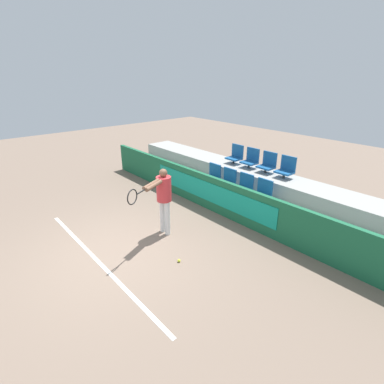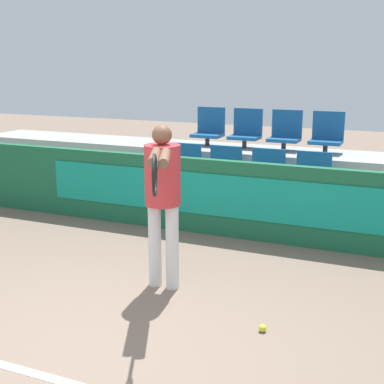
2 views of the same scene
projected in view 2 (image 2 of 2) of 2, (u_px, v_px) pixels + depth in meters
ground_plane at (94, 351)px, 4.22m from camera, size 30.00×30.00×0.00m
court_baseline at (60, 381)px, 3.82m from camera, size 5.23×0.08×0.01m
barrier_wall at (227, 199)px, 6.88m from camera, size 10.66×0.14×1.00m
bleacher_tier_front at (241, 208)px, 7.47m from camera, size 10.26×1.02×0.45m
bleacher_tier_middle at (262, 178)px, 8.33m from camera, size 10.26×1.02×0.90m
stadium_chair_0 at (184, 167)px, 7.83m from camera, size 0.47×0.37×0.61m
stadium_chair_1 at (224, 170)px, 7.59m from camera, size 0.47×0.37×0.61m
stadium_chair_2 at (266, 174)px, 7.35m from camera, size 0.47×0.37×0.61m
stadium_chair_3 at (312, 178)px, 7.11m from camera, size 0.47×0.37×0.61m
stadium_chair_4 at (209, 129)px, 8.63m from camera, size 0.47×0.37×0.61m
stadium_chair_5 at (246, 130)px, 8.39m from camera, size 0.47×0.37×0.61m
stadium_chair_6 at (285, 133)px, 8.15m from camera, size 0.47×0.37×0.61m
stadium_chair_7 at (327, 135)px, 7.91m from camera, size 0.47×0.37×0.61m
tennis_player at (162, 189)px, 5.12m from camera, size 0.73×1.43×1.64m
tennis_ball at (263, 328)px, 4.51m from camera, size 0.07×0.07×0.07m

